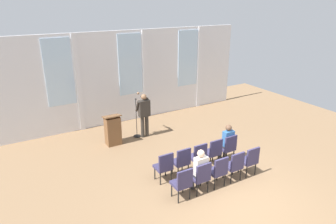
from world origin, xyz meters
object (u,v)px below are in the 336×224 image
chair_r0_c2 (198,155)px  chair_r1_c2 (218,170)px  chair_r0_c3 (214,151)px  chair_r1_c1 (201,176)px  audience_r0_c4 (227,140)px  speaker (144,112)px  chair_r0_c0 (164,165)px  audience_r1_c1 (199,168)px  lectern (113,130)px  chair_r0_c4 (228,146)px  chair_r1_c0 (182,182)px  mic_stand (137,129)px  chair_r1_c4 (250,159)px  chair_r0_c1 (182,160)px  chair_r1_c3 (235,164)px

chair_r0_c2 → chair_r1_c2: bearing=-90.0°
chair_r0_c3 → chair_r1_c1: size_ratio=1.00×
chair_r0_c3 → chair_r1_c1: same height
audience_r0_c4 → chair_r0_c2: bearing=-176.0°
speaker → chair_r0_c0: (-0.88, -3.10, -0.46)m
audience_r1_c1 → chair_r1_c2: audience_r1_c1 is taller
chair_r0_c2 → audience_r1_c1: size_ratio=0.73×
lectern → chair_r0_c3: lectern is taller
chair_r0_c3 → chair_r0_c2: bearing=180.0°
chair_r0_c3 → chair_r1_c2: (-0.60, -0.97, 0.00)m
chair_r0_c2 → speaker: bearing=95.8°
speaker → chair_r0_c4: bearing=-64.1°
chair_r0_c0 → chair_r1_c0: bearing=-90.0°
audience_r1_c1 → mic_stand: bearing=89.8°
chair_r1_c4 → chair_r1_c2: bearing=180.0°
chair_r0_c0 → chair_r1_c0: 0.97m
chair_r0_c2 → chair_r1_c1: 1.14m
mic_stand → audience_r1_c1: bearing=-90.2°
lectern → chair_r0_c1: size_ratio=1.23×
lectern → chair_r1_c1: size_ratio=1.23×
chair_r0_c2 → chair_r1_c1: same height
speaker → audience_r0_c4: speaker is taller
audience_r0_c4 → chair_r1_c0: audience_r0_c4 is taller
lectern → chair_r1_c3: bearing=-61.5°
chair_r0_c1 → chair_r1_c1: (0.00, -0.97, 0.00)m
chair_r0_c4 → chair_r0_c3: bearing=180.0°
mic_stand → chair_r0_c2: (0.58, -3.22, 0.20)m
audience_r0_c4 → chair_r0_c3: bearing=-172.0°
chair_r0_c1 → audience_r1_c1: size_ratio=0.73×
chair_r1_c0 → audience_r1_c1: (0.60, 0.08, 0.18)m
chair_r0_c4 → audience_r0_c4: bearing=90.0°
chair_r1_c3 → chair_r1_c0: bearing=180.0°
lectern → chair_r0_c4: bearing=-47.7°
chair_r0_c3 → audience_r0_c4: (0.60, 0.08, 0.18)m
chair_r1_c3 → chair_r0_c0: bearing=151.5°
chair_r1_c0 → chair_r1_c2: bearing=0.0°
lectern → chair_r0_c1: bearing=-71.9°
lectern → chair_r1_c2: 4.34m
chair_r1_c0 → chair_r1_c2: size_ratio=1.00×
chair_r1_c1 → chair_r1_c2: same height
chair_r0_c1 → chair_r1_c0: size_ratio=1.00×
chair_r1_c1 → chair_r1_c3: size_ratio=1.00×
chair_r0_c0 → chair_r0_c3: 1.79m
chair_r1_c4 → speaker: bearing=110.3°
chair_r0_c0 → chair_r1_c4: bearing=-22.2°
chair_r1_c1 → chair_r0_c3: bearing=39.2°
audience_r0_c4 → chair_r1_c2: bearing=-138.5°
chair_r0_c4 → chair_r1_c3: 1.14m
audience_r1_c1 → chair_r1_c3: size_ratio=1.38×
chair_r0_c3 → chair_r1_c0: same height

